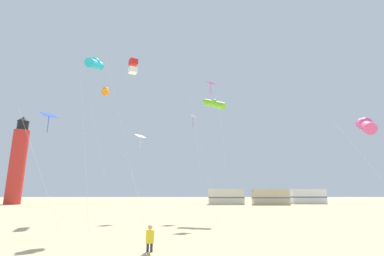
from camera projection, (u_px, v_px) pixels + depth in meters
name	position (u px, v px, depth m)	size (l,w,h in m)	color
kite_flyer_standing	(150.00, 238.00, 11.68)	(0.38, 0.54, 1.16)	yellow
kite_diamond_white	(140.00, 139.00, 26.56)	(3.41, 2.60, 7.95)	silver
kite_box_scarlet	(133.00, 67.00, 21.75)	(3.39, 2.14, 12.77)	silver
kite_tube_rainbow	(366.00, 125.00, 16.54)	(3.41, 3.71, 7.13)	silver
kite_diamond_blue	(49.00, 119.00, 17.99)	(2.87, 2.62, 7.66)	silver
kite_tube_orange	(106.00, 92.00, 28.80)	(3.16, 3.24, 13.41)	silver
kite_diamond_violet	(194.00, 120.00, 28.53)	(1.76, 1.76, 10.36)	silver
kite_tube_cyan	(95.00, 64.00, 20.74)	(1.58, 2.51, 12.64)	silver
kite_tube_lime	(214.00, 104.00, 28.13)	(2.67, 2.37, 11.96)	silver
kite_diamond_magenta	(210.00, 89.00, 26.93)	(2.99, 2.99, 13.18)	silver
lighthouse_distant	(18.00, 162.00, 52.23)	(2.80, 2.80, 16.80)	red
rv_van_cream	(226.00, 197.00, 51.00)	(6.49, 2.49, 2.80)	beige
rv_van_tan	(270.00, 197.00, 49.64)	(6.53, 2.59, 2.80)	#C6B28C
rv_van_white	(308.00, 196.00, 53.52)	(6.53, 2.60, 2.80)	white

